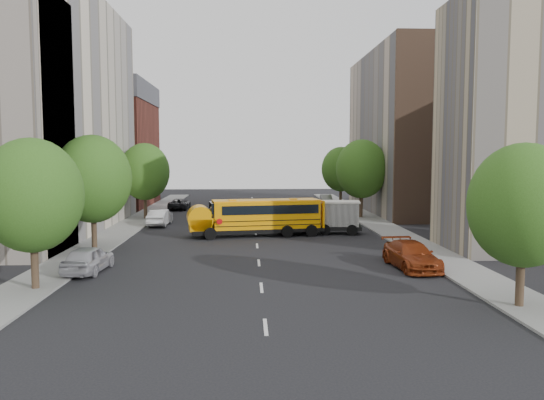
{
  "coord_description": "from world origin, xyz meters",
  "views": [
    {
      "loc": [
        -0.66,
        -39.8,
        6.63
      ],
      "look_at": [
        1.26,
        2.0,
        2.97
      ],
      "focal_mm": 35.0,
      "sensor_mm": 36.0,
      "label": 1
    }
  ],
  "objects": [
    {
      "name": "ground",
      "position": [
        0.0,
        0.0,
        0.0
      ],
      "size": [
        120.0,
        120.0,
        0.0
      ],
      "primitive_type": "plane",
      "color": "black",
      "rests_on": "ground"
    },
    {
      "name": "parked_car_5",
      "position": [
        9.6,
        28.83,
        0.65
      ],
      "size": [
        1.52,
        4.0,
        1.3
      ],
      "primitive_type": "imported",
      "rotation": [
        0.0,
        0.0,
        -0.04
      ],
      "color": "gray",
      "rests_on": "ground"
    },
    {
      "name": "tower_crane",
      "position": [
        30.25,
        28.0,
        24.48
      ],
      "size": [
        28.5,
        1.2,
        35.75
      ],
      "color": "gold",
      "rests_on": "ground"
    },
    {
      "name": "street_tree_2",
      "position": [
        -11.0,
        14.0,
        4.83
      ],
      "size": [
        4.99,
        4.99,
        7.71
      ],
      "color": "#38281C",
      "rests_on": "ground"
    },
    {
      "name": "building_right_near",
      "position": [
        18.0,
        -4.5,
        8.5
      ],
      "size": [
        10.0,
        7.0,
        17.0
      ],
      "primitive_type": "cube",
      "color": "tan",
      "rests_on": "ground"
    },
    {
      "name": "street_tree_3",
      "position": [
        11.0,
        -18.0,
        4.45
      ],
      "size": [
        4.61,
        4.61,
        7.11
      ],
      "color": "#38281C",
      "rests_on": "ground"
    },
    {
      "name": "street_tree_0",
      "position": [
        -11.0,
        -14.0,
        4.64
      ],
      "size": [
        4.8,
        4.8,
        7.41
      ],
      "color": "#38281C",
      "rests_on": "ground"
    },
    {
      "name": "street_tree_1",
      "position": [
        -11.0,
        -4.0,
        4.95
      ],
      "size": [
        5.12,
        5.12,
        7.9
      ],
      "color": "#38281C",
      "rests_on": "ground"
    },
    {
      "name": "building_right_sidewall",
      "position": [
        18.0,
        9.0,
        9.0
      ],
      "size": [
        10.1,
        0.3,
        18.0
      ],
      "primitive_type": "cube",
      "color": "brown",
      "rests_on": "ground"
    },
    {
      "name": "lane_markings",
      "position": [
        0.0,
        10.0,
        0.01
      ],
      "size": [
        0.15,
        64.0,
        0.01
      ],
      "primitive_type": "cube",
      "color": "silver",
      "rests_on": "ground"
    },
    {
      "name": "parked_car_1",
      "position": [
        -8.8,
        9.38,
        0.75
      ],
      "size": [
        1.8,
        4.63,
        1.5
      ],
      "primitive_type": "imported",
      "rotation": [
        0.0,
        0.0,
        3.09
      ],
      "color": "silver",
      "rests_on": "ground"
    },
    {
      "name": "parked_car_2",
      "position": [
        -8.8,
        23.53,
        0.66
      ],
      "size": [
        2.36,
        4.82,
        1.32
      ],
      "primitive_type": "imported",
      "rotation": [
        0.0,
        0.0,
        3.11
      ],
      "color": "black",
      "rests_on": "ground"
    },
    {
      "name": "street_tree_4",
      "position": [
        11.0,
        14.0,
        5.08
      ],
      "size": [
        5.25,
        5.25,
        8.1
      ],
      "color": "#38281C",
      "rests_on": "ground"
    },
    {
      "name": "building_left_redbrick",
      "position": [
        -18.0,
        28.0,
        6.5
      ],
      "size": [
        10.0,
        15.0,
        13.0
      ],
      "primitive_type": "cube",
      "color": "maroon",
      "rests_on": "ground"
    },
    {
      "name": "parked_car_3",
      "position": [
        8.8,
        -9.92,
        0.77
      ],
      "size": [
        2.57,
        5.47,
        1.54
      ],
      "primitive_type": "imported",
      "rotation": [
        0.0,
        0.0,
        0.08
      ],
      "color": "maroon",
      "rests_on": "ground"
    },
    {
      "name": "sidewalk_left",
      "position": [
        -11.5,
        5.0,
        0.06
      ],
      "size": [
        3.0,
        80.0,
        0.12
      ],
      "primitive_type": "cube",
      "color": "slate",
      "rests_on": "ground"
    },
    {
      "name": "sidewalk_right",
      "position": [
        11.5,
        5.0,
        0.06
      ],
      "size": [
        3.0,
        80.0,
        0.12
      ],
      "primitive_type": "cube",
      "color": "slate",
      "rests_on": "ground"
    },
    {
      "name": "street_tree_5",
      "position": [
        11.0,
        26.0,
        4.7
      ],
      "size": [
        4.86,
        4.86,
        7.51
      ],
      "color": "#38281C",
      "rests_on": "ground"
    },
    {
      "name": "parked_car_0",
      "position": [
        -9.6,
        -10.14,
        0.77
      ],
      "size": [
        2.13,
        4.62,
        1.54
      ],
      "primitive_type": "imported",
      "rotation": [
        0.0,
        0.0,
        3.07
      ],
      "color": "#ACAAB1",
      "rests_on": "ground"
    },
    {
      "name": "parked_car_4",
      "position": [
        9.6,
        16.86,
        0.69
      ],
      "size": [
        1.95,
        4.16,
        1.38
      ],
      "primitive_type": "imported",
      "rotation": [
        0.0,
        0.0,
        -0.08
      ],
      "color": "#384263",
      "rests_on": "ground"
    },
    {
      "name": "safari_truck",
      "position": [
        5.64,
        3.8,
        1.44
      ],
      "size": [
        6.6,
        3.15,
        2.72
      ],
      "rotation": [
        0.0,
        0.0,
        -0.14
      ],
      "color": "black",
      "rests_on": "ground"
    },
    {
      "name": "school_bus",
      "position": [
        0.01,
        2.64,
        1.68
      ],
      "size": [
        10.9,
        4.1,
        3.01
      ],
      "rotation": [
        0.0,
        0.0,
        0.16
      ],
      "color": "black",
      "rests_on": "ground"
    },
    {
      "name": "building_left_cream",
      "position": [
        -18.0,
        6.0,
        10.0
      ],
      "size": [
        10.0,
        26.0,
        20.0
      ],
      "primitive_type": "cube",
      "color": "beige",
      "rests_on": "ground"
    },
    {
      "name": "building_right_far",
      "position": [
        18.0,
        20.0,
        9.0
      ],
      "size": [
        10.0,
        22.0,
        18.0
      ],
      "primitive_type": "cube",
      "color": "tan",
      "rests_on": "ground"
    }
  ]
}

